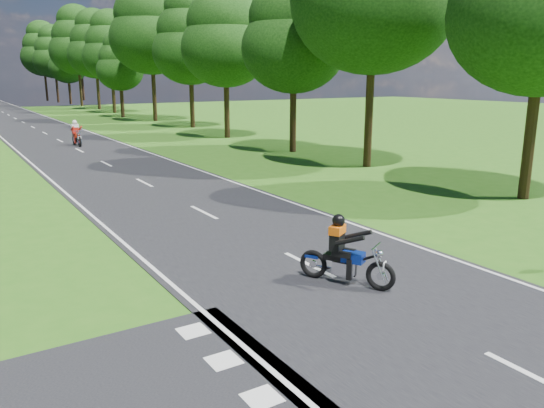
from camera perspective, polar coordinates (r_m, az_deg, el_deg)
ground at (r=11.57m, az=9.88°, el=-9.41°), size 160.00×160.00×0.00m
main_road at (r=58.46m, az=-25.19°, el=7.94°), size 7.00×140.00×0.02m
road_markings at (r=56.59m, az=-25.08°, el=7.82°), size 7.40×140.00×0.01m
treeline at (r=68.55m, az=-25.83°, el=15.46°), size 40.00×115.35×14.78m
rider_near_blue at (r=11.67m, az=8.03°, el=-4.91°), size 1.46×1.95×1.57m
rider_far_red at (r=37.30m, az=-20.31°, el=7.18°), size 0.68×2.00×1.66m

